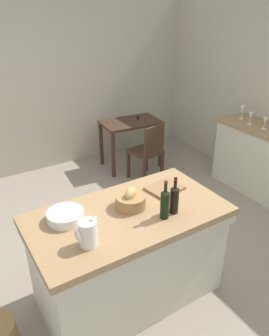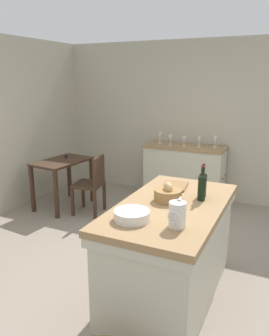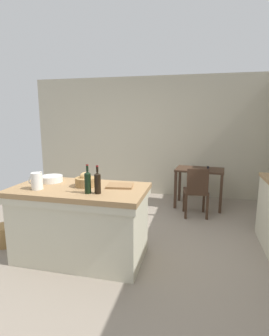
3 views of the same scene
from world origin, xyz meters
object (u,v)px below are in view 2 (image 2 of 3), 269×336
Objects in this scene: wine_glass_left at (199,139)px; bread_basket at (168,194)px; side_cabinet at (184,173)px; writing_desk at (62,168)px; wine_bottle_amber at (202,186)px; wooden_chair at (92,183)px; wine_glass_middle at (184,139)px; wine_bottle_dark at (203,183)px; island_table at (171,247)px; pitcher at (177,214)px; wine_glass_far_right at (160,136)px; wine_glass_right at (170,138)px; wash_bowl at (132,215)px; cutting_board at (174,186)px; wine_glass_far_left at (215,139)px.

bread_basket is at bearing -171.53° from wine_glass_left.
side_cabinet is 1.38× the size of writing_desk.
wine_glass_left is at bearing 15.45° from wine_bottle_amber.
wine_bottle_amber is at bearing -121.14° from wooden_chair.
wine_bottle_dark is at bearing -158.38° from wine_glass_middle.
wine_glass_left is at bearing -85.94° from wine_glass_middle.
island_table is 0.71m from pitcher.
island_table is 0.66m from wine_bottle_dark.
wine_glass_far_right is at bearing 87.29° from side_cabinet.
wine_glass_middle is at bearing -88.17° from wine_glass_right.
pitcher is at bearing -163.59° from wine_glass_middle.
wash_bowl is 0.94m from cutting_board.
wine_glass_middle is at bearing 100.97° from wine_glass_far_left.
wine_bottle_dark is (0.75, 0.00, 0.03)m from pitcher.
wash_bowl is (-1.90, -2.13, 0.32)m from writing_desk.
wine_glass_left is at bearing 107.86° from wine_glass_far_left.
bread_basket is at bearing -166.37° from side_cabinet.
wine_glass_middle is (-0.05, 0.01, 0.57)m from side_cabinet.
wine_glass_far_right reaches higher than wine_glass_left.
cutting_board is 0.45m from wine_bottle_amber.
cutting_board is at bearing -1.74° from wash_bowl.
wine_glass_far_left is at bearing -72.14° from wine_glass_left.
writing_desk is at bearing 84.93° from wooden_chair.
wooden_chair is 2.26m from wine_bottle_dark.
wine_bottle_dark reaches higher than wine_glass_far_left.
wooden_chair is at bearing 46.61° from pitcher.
bread_basket is 1.55× the size of wine_glass_right.
pitcher is at bearing 178.56° from wine_bottle_amber.
wine_bottle_amber reaches higher than pitcher.
side_cabinet reaches higher than island_table.
island_table is 2.83m from wine_glass_far_right.
wine_glass_right is (-0.10, 0.70, -0.02)m from wine_glass_far_left.
wine_bottle_dark is (-1.11, -2.49, 0.40)m from writing_desk.
island_table is at bearing -164.94° from wine_glass_middle.
wine_glass_far_right reaches higher than cutting_board.
wine_glass_far_left reaches higher than wine_glass_left.
wooden_chair is 4.86× the size of wine_glass_left.
wine_glass_far_right is (0.08, 0.21, 0.02)m from wine_glass_right.
pitcher is 0.75m from wine_bottle_dark.
wine_glass_right is (2.00, 0.76, 0.13)m from cutting_board.
wine_glass_far_left is at bearing -81.95° from wine_glass_right.
wine_bottle_dark is (-1.06, -1.92, 0.56)m from wooden_chair.
wine_bottle_dark is 1.69× the size of wine_glass_far_right.
wine_glass_right is at bearing 20.49° from pitcher.
island_table is 1.70× the size of writing_desk.
pitcher is 1.50× the size of wine_glass_middle.
cutting_board is 2.05m from wine_glass_left.
writing_desk is at bearing 48.31° from wash_bowl.
wine_glass_right reaches higher than cutting_board.
side_cabinet is 1.98m from writing_desk.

